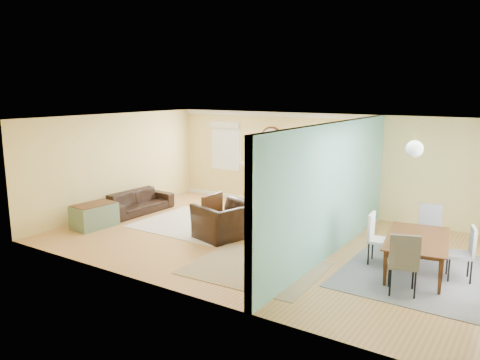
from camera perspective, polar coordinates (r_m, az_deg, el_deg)
name	(u,v)px	position (r m, az deg, el deg)	size (l,w,h in m)	color
floor	(263,241)	(10.18, 2.86, -7.39)	(9.00, 9.00, 0.00)	#A97448
wall_back	(322,163)	(12.49, 9.93, 2.04)	(9.00, 0.02, 2.60)	#EBD27E
wall_front	(168,212)	(7.48, -8.83, -3.93)	(9.00, 0.02, 2.60)	#EBD27E
wall_left	(116,163)	(12.70, -14.87, 1.98)	(0.02, 6.00, 2.60)	#EBD27E
ceiling	(265,120)	(9.68, 3.01, 7.37)	(9.00, 6.00, 0.02)	white
partition	(337,185)	(9.44, 11.74, -0.56)	(0.17, 6.00, 2.60)	#EBD27E
fireplace	(270,184)	(13.17, 3.63, -0.47)	(1.70, 0.30, 1.17)	white
wall_clock	(272,139)	(13.05, 3.88, 5.00)	(0.70, 0.07, 0.70)	#4D2711
window_left	(226,143)	(13.88, -1.74, 4.58)	(1.05, 0.13, 1.42)	white
window_right	(323,150)	(12.38, 10.11, 3.63)	(1.05, 0.13, 1.42)	white
pendant	(415,149)	(8.61, 20.51, 3.57)	(0.30, 0.30, 0.55)	gold
rug_cream	(197,224)	(11.43, -5.24, -5.32)	(2.68, 2.32, 0.01)	beige
rug_jute	(255,268)	(8.66, 1.87, -10.71)	(2.35, 1.92, 0.01)	#9F8766
rug_grey	(417,272)	(9.05, 20.77, -10.49)	(2.41, 3.02, 0.01)	slate
sofa	(138,202)	(12.64, -12.29, -2.62)	(1.96, 0.77, 0.57)	black
eames_chair	(225,221)	(10.25, -1.80, -5.00)	(1.19, 1.04, 0.77)	black
green_chair	(315,209)	(11.66, 9.16, -3.49)	(0.68, 0.70, 0.64)	#027838
trunk	(94,216)	(11.56, -17.33, -4.17)	(0.67, 1.03, 0.57)	slate
credenza	(342,214)	(10.97, 12.29, -4.09)	(0.56, 1.64, 0.80)	#997548
tv	(342,183)	(10.82, 12.36, -0.37)	(1.13, 0.15, 0.65)	black
garden_stool	(329,230)	(10.20, 10.76, -6.03)	(0.35, 0.35, 0.51)	white
potted_plant	(329,210)	(10.08, 10.86, -3.58)	(0.35, 0.30, 0.39)	#337F33
dining_table	(418,256)	(8.94, 20.91, -8.60)	(1.83, 1.02, 0.64)	#4D2711
dining_chair_n	(431,226)	(9.97, 22.25, -5.21)	(0.54, 0.54, 0.97)	slate
dining_chair_s	(403,257)	(7.91, 19.29, -8.87)	(0.57, 0.57, 1.03)	slate
dining_chair_w	(381,235)	(9.08, 16.79, -6.45)	(0.46, 0.46, 0.95)	white
dining_chair_e	(460,249)	(8.83, 25.28, -7.59)	(0.51, 0.51, 0.95)	slate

